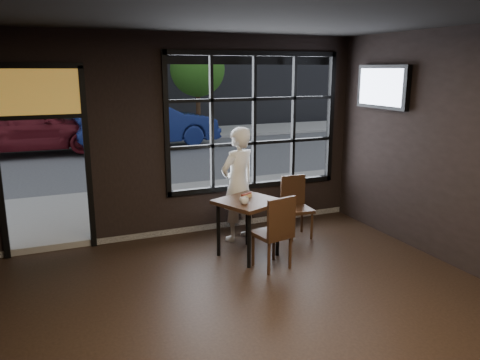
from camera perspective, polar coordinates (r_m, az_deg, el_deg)
name	(u,v)px	position (r m, az deg, el deg)	size (l,w,h in m)	color
floor	(288,344)	(4.95, 5.92, -19.31)	(6.00, 7.00, 0.02)	black
ceiling	(298,1)	(4.20, 7.04, 20.88)	(6.00, 7.00, 0.02)	black
window_frame	(254,121)	(7.88, 1.73, 7.16)	(3.06, 0.12, 2.28)	black
stained_transom	(37,92)	(7.14, -23.54, 9.85)	(1.20, 0.06, 0.70)	orange
street_asphalt	(83,118)	(27.83, -18.56, 7.20)	(60.00, 41.00, 0.04)	#545456
cafe_table	(248,228)	(6.77, 1.00, -5.86)	(0.78, 0.78, 0.84)	black
chair_near	(272,231)	(6.37, 3.89, -6.27)	(0.45, 0.45, 1.03)	black
chair_window	(298,208)	(7.55, 7.05, -3.36)	(0.42, 0.42, 0.98)	black
man	(238,184)	(7.30, -0.24, -0.53)	(0.66, 0.43, 1.80)	white
hotdog	(246,196)	(6.76, 0.78, -1.92)	(0.20, 0.08, 0.06)	tan
cup	(244,201)	(6.44, 0.51, -2.54)	(0.12, 0.12, 0.10)	silver
tv	(383,87)	(7.83, 17.00, 10.80)	(0.13, 1.16, 0.68)	black
navy_car	(147,123)	(16.04, -11.23, 6.78)	(1.64, 4.71, 1.55)	#111D51
maroon_car	(28,127)	(16.02, -24.45, 5.90)	(1.88, 4.67, 1.59)	#5D121A
tree_left	(20,56)	(18.34, -25.21, 13.54)	(2.57, 2.57, 4.39)	#332114
tree_right	(197,69)	(19.26, -5.20, 13.28)	(2.19, 2.19, 3.73)	#332114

